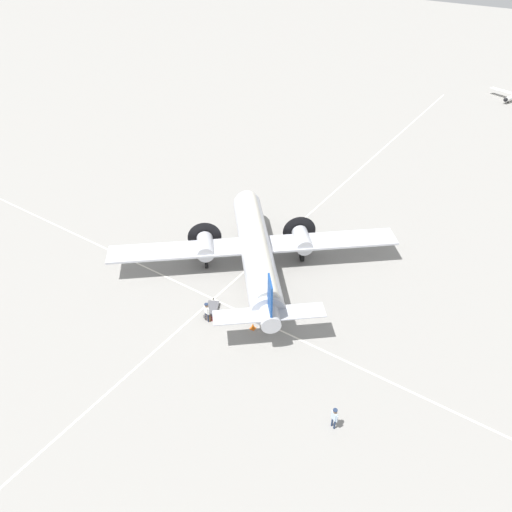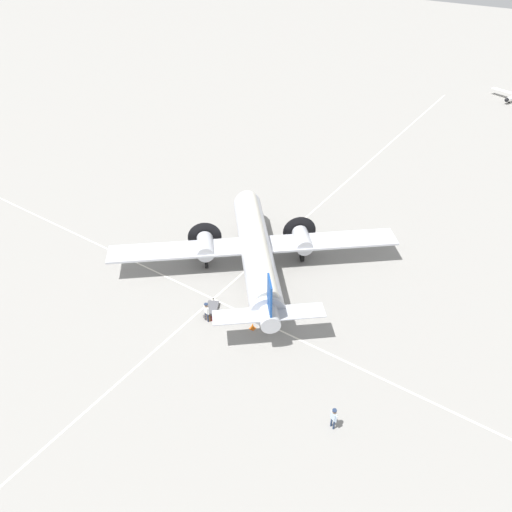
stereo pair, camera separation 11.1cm
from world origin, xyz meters
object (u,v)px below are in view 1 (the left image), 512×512
at_px(crew_foreground, 334,416).
at_px(suitcase_near_door, 211,318).
at_px(airliner_main, 255,246).
at_px(baggage_cart, 212,310).
at_px(traffic_cone, 253,326).
at_px(suitcase_upright_spare, 208,318).
at_px(passenger_boarding, 207,310).

bearing_deg(crew_foreground, suitcase_near_door, -171.07).
relative_size(airliner_main, crew_foreground, 12.15).
xyz_separation_m(suitcase_near_door, baggage_cart, (-0.59, 0.78, 0.05)).
distance_m(airliner_main, traffic_cone, 8.34).
relative_size(airliner_main, traffic_cone, 39.78).
xyz_separation_m(crew_foreground, suitcase_upright_spare, (-13.27, 3.37, -0.85)).
bearing_deg(suitcase_near_door, suitcase_upright_spare, -142.99).
bearing_deg(airliner_main, crew_foreground, -169.84).
height_order(crew_foreground, traffic_cone, crew_foreground).
distance_m(crew_foreground, suitcase_upright_spare, 13.72).
bearing_deg(suitcase_upright_spare, suitcase_near_door, 37.01).
bearing_deg(traffic_cone, suitcase_upright_spare, -160.50).
height_order(baggage_cart, traffic_cone, baggage_cart).
distance_m(suitcase_near_door, traffic_cone, 3.59).
distance_m(airliner_main, passenger_boarding, 8.26).
distance_m(airliner_main, baggage_cart, 7.46).
height_order(airliner_main, traffic_cone, airliner_main).
height_order(airliner_main, baggage_cart, airliner_main).
xyz_separation_m(airliner_main, suitcase_upright_spare, (0.68, -8.01, -2.36)).
relative_size(crew_foreground, baggage_cart, 0.76).
relative_size(airliner_main, passenger_boarding, 11.80).
bearing_deg(traffic_cone, airliner_main, 122.62).
relative_size(crew_foreground, suitcase_near_door, 3.76).
xyz_separation_m(airliner_main, crew_foreground, (13.95, -11.38, -1.51)).
bearing_deg(suitcase_upright_spare, crew_foreground, -14.23).
xyz_separation_m(airliner_main, traffic_cone, (4.31, -6.73, -2.39)).
relative_size(passenger_boarding, suitcase_near_door, 3.86).
distance_m(suitcase_near_door, baggage_cart, 0.98).
distance_m(suitcase_near_door, suitcase_upright_spare, 0.28).
xyz_separation_m(airliner_main, suitcase_near_door, (0.89, -7.85, -2.43)).
relative_size(airliner_main, suitcase_upright_spare, 35.57).
distance_m(passenger_boarding, baggage_cart, 1.42).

